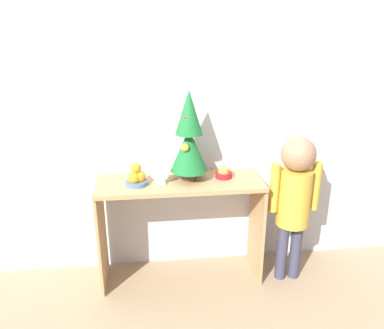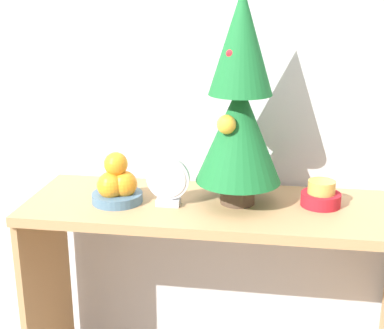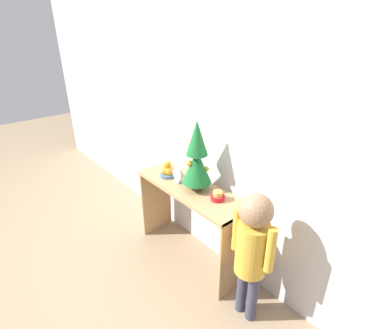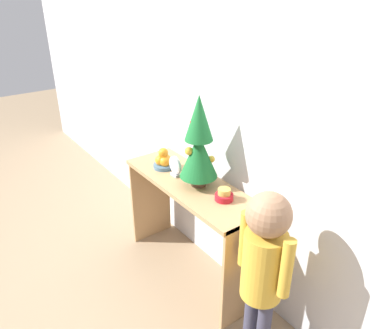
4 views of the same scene
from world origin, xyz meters
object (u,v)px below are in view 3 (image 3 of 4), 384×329
(desk_clock, at_px, (178,175))
(child_figure, at_px, (252,243))
(mini_tree, at_px, (197,157))
(fruit_bowl, at_px, (168,171))
(singing_bowl, at_px, (218,196))

(desk_clock, relative_size, child_figure, 0.14)
(mini_tree, distance_m, child_figure, 0.83)
(mini_tree, xyz_separation_m, fruit_bowl, (-0.36, -0.05, -0.25))
(fruit_bowl, xyz_separation_m, desk_clock, (0.16, -0.01, 0.02))
(mini_tree, bearing_deg, fruit_bowl, -172.69)
(fruit_bowl, distance_m, child_figure, 1.10)
(singing_bowl, bearing_deg, child_figure, -15.29)
(mini_tree, height_order, child_figure, mini_tree)
(fruit_bowl, distance_m, singing_bowl, 0.61)
(desk_clock, bearing_deg, singing_bowl, 8.38)
(singing_bowl, bearing_deg, mini_tree, -176.59)
(mini_tree, relative_size, fruit_bowl, 4.01)
(fruit_bowl, xyz_separation_m, child_figure, (1.08, -0.07, -0.13))
(desk_clock, distance_m, child_figure, 0.94)
(fruit_bowl, height_order, desk_clock, fruit_bowl)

